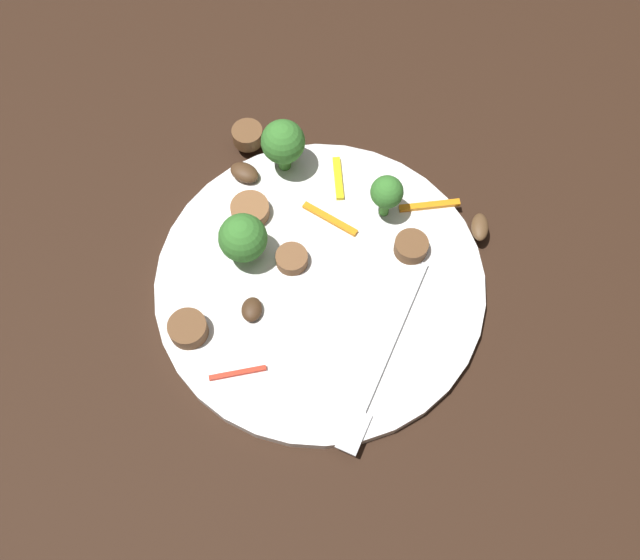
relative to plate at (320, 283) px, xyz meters
The scene contains 18 objects.
ground_plane 0.01m from the plate, ahead, with size 1.40×1.40×0.00m, color black.
plate is the anchor object (origin of this frame).
fork 0.10m from the plate, 52.81° to the left, with size 0.18×0.02×0.00m.
broccoli_floret_0 0.08m from the plate, 91.06° to the right, with size 0.04×0.04×0.05m.
broccoli_floret_1 0.10m from the plate, 160.39° to the left, with size 0.03×0.03×0.05m.
broccoli_floret_2 0.13m from the plate, 143.65° to the right, with size 0.04×0.04×0.06m.
sausage_slice_0 0.09m from the plate, 115.91° to the right, with size 0.04×0.04×0.01m, color brown.
sausage_slice_1 0.03m from the plate, 104.79° to the right, with size 0.03×0.03×0.01m, color brown.
sausage_slice_2 0.17m from the plate, 134.33° to the right, with size 0.03×0.03×0.02m, color brown.
sausage_slice_3 0.12m from the plate, 45.36° to the right, with size 0.03×0.03×0.02m, color brown.
sausage_slice_4 0.09m from the plate, 130.88° to the left, with size 0.03×0.03×0.01m, color brown.
mushroom_0 0.13m from the plate, 126.05° to the right, with size 0.03×0.02×0.01m, color #4C331E.
mushroom_1 0.07m from the plate, 41.84° to the right, with size 0.02×0.02×0.01m, color #422B19.
mushroom_2 0.15m from the plate, 130.09° to the left, with size 0.03×0.02×0.01m, color brown.
pepper_strip_0 0.11m from the plate, 17.54° to the right, with size 0.05×0.00×0.00m, color red.
pepper_strip_1 0.06m from the plate, 167.68° to the right, with size 0.06×0.01×0.00m, color orange.
pepper_strip_2 0.13m from the plate, 147.39° to the left, with size 0.06×0.01×0.00m, color orange.
pepper_strip_3 0.11m from the plate, 168.45° to the right, with size 0.05×0.01×0.00m, color yellow.
Camera 1 is at (0.25, 0.09, 0.58)m, focal length 40.06 mm.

